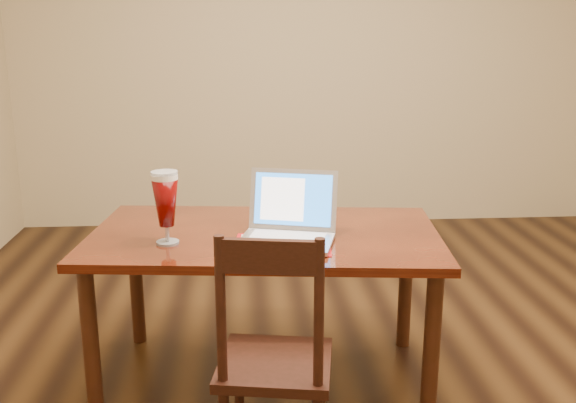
{
  "coord_description": "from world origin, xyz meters",
  "views": [
    {
      "loc": [
        -0.53,
        -2.43,
        1.48
      ],
      "look_at": [
        -0.36,
        -0.03,
        0.84
      ],
      "focal_mm": 40.0,
      "sensor_mm": 36.0,
      "label": 1
    }
  ],
  "objects": [
    {
      "name": "dining_table",
      "position": [
        -0.46,
        0.1,
        0.61
      ],
      "size": [
        1.51,
        0.95,
        0.96
      ],
      "rotation": [
        0.0,
        0.0,
        -0.1
      ],
      "color": "#521B0A",
      "rests_on": "ground"
    },
    {
      "name": "ground",
      "position": [
        0.0,
        0.0,
        0.0
      ],
      "size": [
        5.0,
        5.0,
        0.0
      ],
      "primitive_type": "plane",
      "color": "black",
      "rests_on": "ground"
    },
    {
      "name": "dining_chair",
      "position": [
        -0.44,
        -0.5,
        0.42
      ],
      "size": [
        0.43,
        0.42,
        0.89
      ],
      "rotation": [
        0.0,
        0.0,
        -0.16
      ],
      "color": "black",
      "rests_on": "ground"
    }
  ]
}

